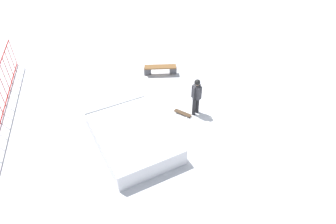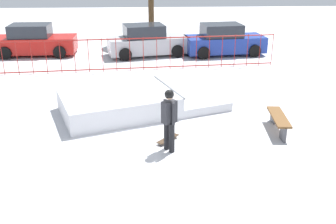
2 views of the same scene
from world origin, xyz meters
name	(u,v)px [view 1 (image 1 of 2)]	position (x,y,z in m)	size (l,w,h in m)	color
ground_plane	(170,132)	(0.00, 0.00, 0.00)	(60.00, 60.00, 0.00)	silver
skate_ramp	(129,131)	(-0.04, 1.63, 0.32)	(5.96, 4.28, 0.74)	silver
skater	(196,94)	(1.04, -1.27, 1.01)	(0.44, 0.40, 1.73)	black
skateboard	(183,113)	(1.04, -0.72, 0.08)	(0.68, 0.73, 0.09)	#3F2D1E
park_bench	(160,68)	(4.36, -0.17, 0.36)	(0.54, 1.65, 0.48)	brown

